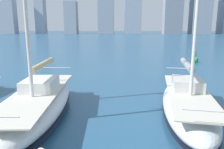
{
  "coord_description": "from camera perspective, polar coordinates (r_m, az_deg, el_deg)",
  "views": [
    {
      "loc": [
        -0.61,
        3.54,
        4.45
      ],
      "look_at": [
        -0.25,
        -6.88,
        2.2
      ],
      "focal_mm": 35.0,
      "sensor_mm": 36.0,
      "label": 1
    }
  ],
  "objects": [
    {
      "name": "city_skyline",
      "position": [
        165.55,
        7.37,
        17.09
      ],
      "size": [
        175.4,
        17.89,
        53.96
      ],
      "color": "#9A9FA9",
      "rests_on": "ground"
    },
    {
      "name": "channel_buoy",
      "position": [
        30.35,
        21.0,
        3.62
      ],
      "size": [
        0.7,
        0.7,
        1.4
      ],
      "color": "green",
      "rests_on": "ground"
    },
    {
      "name": "sailboat_tan",
      "position": [
        11.54,
        -18.71,
        -7.24
      ],
      "size": [
        3.04,
        9.22,
        10.1
      ],
      "color": "white",
      "rests_on": "ground"
    },
    {
      "name": "sailboat_grey",
      "position": [
        11.62,
        19.1,
        -6.99
      ],
      "size": [
        3.65,
        8.65,
        11.22
      ],
      "color": "silver",
      "rests_on": "ground"
    }
  ]
}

